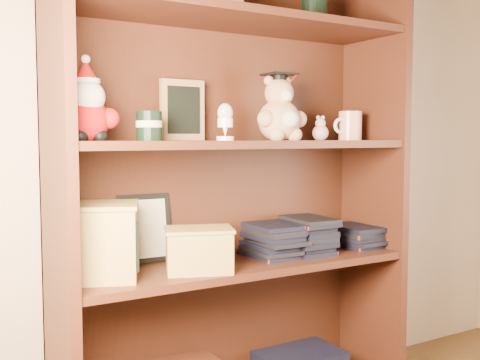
# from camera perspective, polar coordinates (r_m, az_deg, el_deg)

# --- Properties ---
(bookcase) EXTENTS (1.20, 0.35, 1.60)m
(bookcase) POSITION_cam_1_polar(r_m,az_deg,el_deg) (1.89, -0.85, -1.15)
(bookcase) COLOR #452013
(bookcase) RESTS_ON ground
(shelf_lower) EXTENTS (1.14, 0.33, 0.02)m
(shelf_lower) POSITION_cam_1_polar(r_m,az_deg,el_deg) (1.89, 0.00, -8.59)
(shelf_lower) COLOR #452013
(shelf_lower) RESTS_ON ground
(shelf_upper) EXTENTS (1.14, 0.33, 0.02)m
(shelf_upper) POSITION_cam_1_polar(r_m,az_deg,el_deg) (1.84, 0.00, 3.66)
(shelf_upper) COLOR #452013
(shelf_upper) RESTS_ON ground
(santa_plush) EXTENTS (0.18, 0.13, 0.25)m
(santa_plush) POSITION_cam_1_polar(r_m,az_deg,el_deg) (1.64, -15.26, 7.02)
(santa_plush) COLOR #A50F0F
(santa_plush) RESTS_ON shelf_upper
(teachers_tin) EXTENTS (0.08, 0.08, 0.09)m
(teachers_tin) POSITION_cam_1_polar(r_m,az_deg,el_deg) (1.70, -9.22, 5.47)
(teachers_tin) COLOR black
(teachers_tin) RESTS_ON shelf_upper
(chalkboard_plaque) EXTENTS (0.16, 0.08, 0.20)m
(chalkboard_plaque) POSITION_cam_1_polar(r_m,az_deg,el_deg) (1.87, -5.87, 6.97)
(chalkboard_plaque) COLOR #9E7547
(chalkboard_plaque) RESTS_ON shelf_upper
(egg_cup) EXTENTS (0.05, 0.05, 0.11)m
(egg_cup) POSITION_cam_1_polar(r_m,az_deg,el_deg) (1.73, -1.51, 6.07)
(egg_cup) COLOR white
(egg_cup) RESTS_ON shelf_upper
(grad_teddy_bear) EXTENTS (0.19, 0.16, 0.23)m
(grad_teddy_bear) POSITION_cam_1_polar(r_m,az_deg,el_deg) (1.92, 4.11, 6.68)
(grad_teddy_bear) COLOR tan
(grad_teddy_bear) RESTS_ON shelf_upper
(pink_figurine) EXTENTS (0.06, 0.06, 0.09)m
(pink_figurine) POSITION_cam_1_polar(r_m,az_deg,el_deg) (2.03, 8.17, 4.99)
(pink_figurine) COLOR #CCA09E
(pink_figurine) RESTS_ON shelf_upper
(teacher_mug) EXTENTS (0.12, 0.08, 0.11)m
(teacher_mug) POSITION_cam_1_polar(r_m,az_deg,el_deg) (2.12, 11.07, 5.43)
(teacher_mug) COLOR silver
(teacher_mug) RESTS_ON shelf_upper
(certificate_frame) EXTENTS (0.18, 0.05, 0.23)m
(certificate_frame) POSITION_cam_1_polar(r_m,az_deg,el_deg) (1.87, -9.66, -4.87)
(certificate_frame) COLOR black
(certificate_frame) RESTS_ON shelf_lower
(treats_box) EXTENTS (0.26, 0.26, 0.22)m
(treats_box) POSITION_cam_1_polar(r_m,az_deg,el_deg) (1.68, -13.74, -6.00)
(treats_box) COLOR tan
(treats_box) RESTS_ON shelf_lower
(pencils_box) EXTENTS (0.24, 0.21, 0.13)m
(pencils_box) POSITION_cam_1_polar(r_m,az_deg,el_deg) (1.73, -4.18, -7.05)
(pencils_box) COLOR tan
(pencils_box) RESTS_ON shelf_lower
(book_stack_left) EXTENTS (0.14, 0.20, 0.11)m
(book_stack_left) POSITION_cam_1_polar(r_m,az_deg,el_deg) (1.94, 3.28, -6.18)
(book_stack_left) COLOR black
(book_stack_left) RESTS_ON shelf_lower
(book_stack_mid) EXTENTS (0.14, 0.20, 0.13)m
(book_stack_mid) POSITION_cam_1_polar(r_m,az_deg,el_deg) (2.02, 6.76, -5.54)
(book_stack_mid) COLOR black
(book_stack_mid) RESTS_ON shelf_lower
(book_stack_right) EXTENTS (0.14, 0.20, 0.08)m
(book_stack_right) POSITION_cam_1_polar(r_m,az_deg,el_deg) (2.17, 11.53, -5.57)
(book_stack_right) COLOR black
(book_stack_right) RESTS_ON shelf_lower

